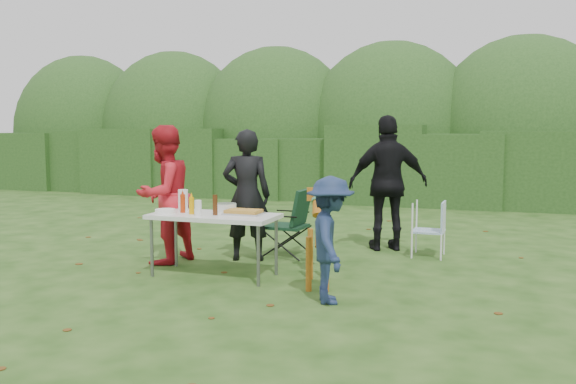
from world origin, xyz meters
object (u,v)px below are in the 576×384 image
(dog, at_px, (318,240))
(mustard_bottle, at_px, (192,206))
(child, at_px, (330,240))
(beer_bottle, at_px, (215,205))
(camping_chair, at_px, (286,222))
(person_cook, at_px, (247,195))
(ketchup_bottle, at_px, (183,204))
(folding_table, at_px, (214,219))
(lawn_chair, at_px, (429,229))
(paper_towel_roll, at_px, (183,200))
(person_black_puffy, at_px, (388,183))
(person_red_jacket, at_px, (164,195))

(dog, height_order, mustard_bottle, dog)
(child, distance_m, beer_bottle, 1.65)
(dog, distance_m, camping_chair, 1.59)
(dog, distance_m, beer_bottle, 1.29)
(child, relative_size, camping_chair, 1.35)
(dog, height_order, camping_chair, dog)
(child, bearing_deg, mustard_bottle, 53.13)
(child, height_order, dog, child)
(camping_chair, bearing_deg, person_cook, 48.05)
(mustard_bottle, xyz_separation_m, ketchup_bottle, (-0.16, 0.08, 0.01))
(folding_table, height_order, person_cook, person_cook)
(lawn_chair, bearing_deg, ketchup_bottle, 37.20)
(lawn_chair, height_order, paper_towel_roll, paper_towel_roll)
(mustard_bottle, bearing_deg, person_black_puffy, 50.72)
(person_cook, distance_m, lawn_chair, 2.53)
(mustard_bottle, bearing_deg, person_red_jacket, 143.21)
(mustard_bottle, xyz_separation_m, paper_towel_roll, (-0.25, 0.24, 0.03))
(folding_table, distance_m, person_black_puffy, 2.80)
(person_cook, bearing_deg, lawn_chair, -173.08)
(person_red_jacket, relative_size, person_black_puffy, 0.92)
(child, distance_m, mustard_bottle, 1.93)
(ketchup_bottle, distance_m, paper_towel_roll, 0.19)
(person_cook, height_order, child, person_cook)
(lawn_chair, bearing_deg, person_cook, 25.66)
(person_cook, relative_size, child, 1.36)
(person_cook, relative_size, camping_chair, 1.84)
(folding_table, relative_size, dog, 1.39)
(mustard_bottle, height_order, beer_bottle, beer_bottle)
(dog, distance_m, ketchup_bottle, 1.73)
(person_black_puffy, bearing_deg, lawn_chair, 132.27)
(dog, distance_m, paper_towel_roll, 1.83)
(child, relative_size, dog, 1.19)
(lawn_chair, relative_size, beer_bottle, 3.21)
(folding_table, bearing_deg, dog, 0.08)
(person_cook, bearing_deg, dog, 125.68)
(ketchup_bottle, bearing_deg, dog, 0.20)
(person_cook, relative_size, paper_towel_roll, 6.68)
(person_black_puffy, relative_size, lawn_chair, 2.52)
(person_cook, xyz_separation_m, lawn_chair, (2.25, 1.05, -0.48))
(child, xyz_separation_m, mustard_bottle, (-1.85, 0.52, 0.20))
(child, bearing_deg, dog, 6.11)
(beer_bottle, bearing_deg, lawn_chair, 42.65)
(child, distance_m, ketchup_bottle, 2.11)
(person_black_puffy, xyz_separation_m, child, (-0.06, -2.85, -0.33))
(person_cook, distance_m, mustard_bottle, 1.05)
(person_black_puffy, height_order, beer_bottle, person_black_puffy)
(folding_table, distance_m, child, 1.71)
(folding_table, height_order, person_red_jacket, person_red_jacket)
(folding_table, bearing_deg, beer_bottle, -51.51)
(person_cook, distance_m, paper_towel_roll, 0.93)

